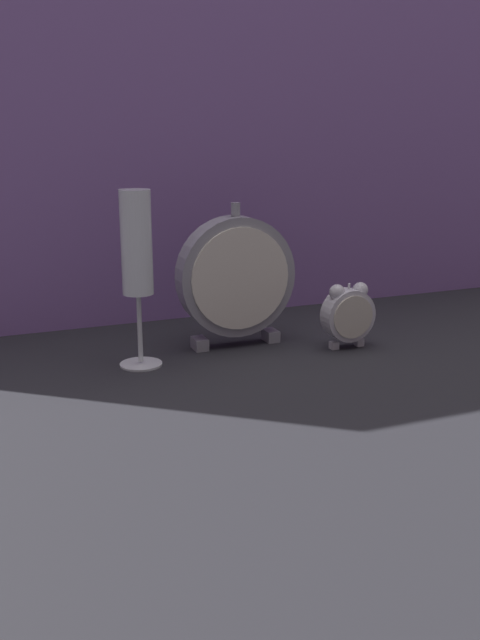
{
  "coord_description": "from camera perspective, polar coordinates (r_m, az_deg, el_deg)",
  "views": [
    {
      "loc": [
        -0.38,
        -0.86,
        0.33
      ],
      "look_at": [
        0.0,
        0.08,
        0.06
      ],
      "focal_mm": 40.0,
      "sensor_mm": 36.0,
      "label": 1
    }
  ],
  "objects": [
    {
      "name": "ground_plane",
      "position": [
        1.0,
        1.73,
        -4.16
      ],
      "size": [
        4.0,
        4.0,
        0.0
      ],
      "primitive_type": "plane",
      "color": "#232328"
    },
    {
      "name": "fabric_backdrop_drape",
      "position": [
        1.25,
        -4.43,
        15.99
      ],
      "size": [
        1.34,
        0.01,
        0.7
      ],
      "primitive_type": "cube",
      "color": "#8460A8",
      "rests_on": "ground_plane"
    },
    {
      "name": "alarm_clock_twin_bell",
      "position": [
        1.11,
        8.65,
        0.6
      ],
      "size": [
        0.08,
        0.03,
        0.1
      ],
      "color": "silver",
      "rests_on": "ground_plane"
    },
    {
      "name": "mantel_clock_silver",
      "position": [
        1.09,
        -0.32,
        3.44
      ],
      "size": [
        0.18,
        0.04,
        0.22
      ],
      "color": "gray",
      "rests_on": "ground_plane"
    },
    {
      "name": "champagne_flute",
      "position": [
        1.0,
        -8.25,
        5.11
      ],
      "size": [
        0.06,
        0.06,
        0.25
      ],
      "color": "silver",
      "rests_on": "ground_plane"
    }
  ]
}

